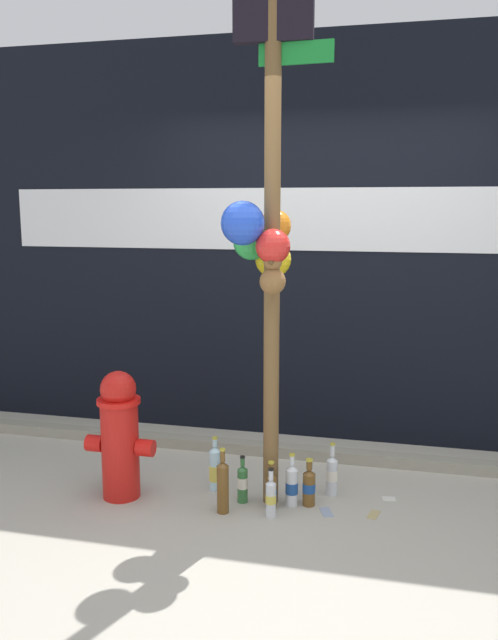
{
  "coord_description": "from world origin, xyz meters",
  "views": [
    {
      "loc": [
        0.6,
        -3.49,
        1.8
      ],
      "look_at": [
        -0.3,
        0.24,
        1.13
      ],
      "focal_mm": 37.02,
      "sensor_mm": 36.0,
      "label": 1
    }
  ],
  "objects": [
    {
      "name": "ground_plane",
      "position": [
        0.0,
        0.0,
        0.0
      ],
      "size": [
        14.0,
        14.0,
        0.0
      ],
      "primitive_type": "plane",
      "color": "#ADA899"
    },
    {
      "name": "building_wall",
      "position": [
        0.0,
        1.54,
        1.52
      ],
      "size": [
        10.0,
        0.21,
        3.04
      ],
      "color": "black",
      "rests_on": "ground_plane"
    },
    {
      "name": "curb_strip",
      "position": [
        0.0,
        0.99,
        0.04
      ],
      "size": [
        8.0,
        0.12,
        0.08
      ],
      "primitive_type": "cube",
      "color": "gray",
      "rests_on": "ground_plane"
    },
    {
      "name": "memorial_post",
      "position": [
        -0.2,
        0.24,
        1.74
      ],
      "size": [
        0.59,
        0.59,
        3.04
      ],
      "color": "brown",
      "rests_on": "ground_plane"
    },
    {
      "name": "fire_hydrant",
      "position": [
        -1.08,
        0.09,
        0.41
      ],
      "size": [
        0.44,
        0.27,
        0.81
      ],
      "color": "red",
      "rests_on": "ground_plane"
    },
    {
      "name": "bottle_0",
      "position": [
        -0.12,
        0.04,
        0.12
      ],
      "size": [
        0.06,
        0.06,
        0.3
      ],
      "color": "silver",
      "rests_on": "ground_plane"
    },
    {
      "name": "bottle_1",
      "position": [
        -0.02,
        0.21,
        0.13
      ],
      "size": [
        0.08,
        0.08,
        0.33
      ],
      "color": "silver",
      "rests_on": "ground_plane"
    },
    {
      "name": "bottle_2",
      "position": [
        -0.32,
        0.19,
        0.12
      ],
      "size": [
        0.07,
        0.07,
        0.3
      ],
      "color": "#337038",
      "rests_on": "ground_plane"
    },
    {
      "name": "bottle_3",
      "position": [
        0.2,
        0.42,
        0.13
      ],
      "size": [
        0.07,
        0.07,
        0.34
      ],
      "color": "silver",
      "rests_on": "ground_plane"
    },
    {
      "name": "bottle_4",
      "position": [
        0.08,
        0.24,
        0.12
      ],
      "size": [
        0.08,
        0.08,
        0.29
      ],
      "color": "brown",
      "rests_on": "ground_plane"
    },
    {
      "name": "bottle_5",
      "position": [
        -0.14,
        0.15,
        0.11
      ],
      "size": [
        0.07,
        0.07,
        0.29
      ],
      "color": "brown",
      "rests_on": "ground_plane"
    },
    {
      "name": "bottle_6",
      "position": [
        -0.54,
        0.32,
        0.14
      ],
      "size": [
        0.08,
        0.08,
        0.35
      ],
      "color": "#B2DBEA",
      "rests_on": "ground_plane"
    },
    {
      "name": "bottle_7",
      "position": [
        -0.4,
        0.03,
        0.17
      ],
      "size": [
        0.07,
        0.07,
        0.4
      ],
      "color": "brown",
      "rests_on": "ground_plane"
    },
    {
      "name": "litter_0",
      "position": [
        0.55,
        0.44,
        0.0
      ],
      "size": [
        0.09,
        0.07,
        0.01
      ],
      "primitive_type": "cube",
      "rotation": [
        0.0,
        0.0,
        0.15
      ],
      "color": "silver",
      "rests_on": "ground_plane"
    },
    {
      "name": "litter_1",
      "position": [
        0.47,
        0.2,
        0.0
      ],
      "size": [
        0.08,
        0.13,
        0.01
      ],
      "primitive_type": "cube",
      "rotation": [
        0.0,
        0.0,
        1.35
      ],
      "color": "tan",
      "rests_on": "ground_plane"
    },
    {
      "name": "litter_2",
      "position": [
        0.19,
        0.17,
        0.0
      ],
      "size": [
        0.1,
        0.14,
        0.01
      ],
      "primitive_type": "cube",
      "rotation": [
        0.0,
        0.0,
        1.93
      ],
      "color": "#8C99B2",
      "rests_on": "ground_plane"
    }
  ]
}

